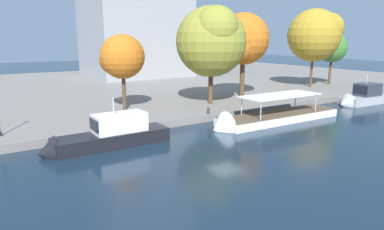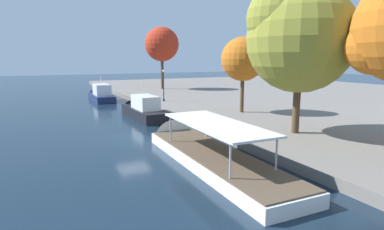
{
  "view_description": "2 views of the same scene",
  "coord_description": "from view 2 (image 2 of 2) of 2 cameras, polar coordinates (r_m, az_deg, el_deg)",
  "views": [
    {
      "loc": [
        -16.91,
        -20.96,
        8.0
      ],
      "look_at": [
        -0.99,
        3.55,
        1.52
      ],
      "focal_mm": 32.49,
      "sensor_mm": 36.0,
      "label": 1
    },
    {
      "loc": [
        23.96,
        -6.65,
        6.21
      ],
      "look_at": [
        1.54,
        4.46,
        1.77
      ],
      "focal_mm": 29.78,
      "sensor_mm": 36.0,
      "label": 2
    }
  ],
  "objects": [
    {
      "name": "tree_3",
      "position": [
        33.71,
        9.04,
        9.81
      ],
      "size": [
        4.52,
        4.57,
        7.78
      ],
      "color": "#4C3823",
      "rests_on": "dock_promenade"
    },
    {
      "name": "mooring_bollard_2",
      "position": [
        25.41,
        5.1,
        -1.78
      ],
      "size": [
        0.28,
        0.28,
        0.68
      ],
      "color": "#2D2D33",
      "rests_on": "dock_promenade"
    },
    {
      "name": "tree_4",
      "position": [
        24.84,
        18.06,
        13.13
      ],
      "size": [
        7.82,
        7.85,
        10.88
      ],
      "color": "#4C3823",
      "rests_on": "dock_promenade"
    },
    {
      "name": "mooring_bollard_0",
      "position": [
        42.44,
        -8.13,
        3.01
      ],
      "size": [
        0.26,
        0.26,
        0.79
      ],
      "color": "#2D2D33",
      "rests_on": "dock_promenade"
    },
    {
      "name": "tree_2",
      "position": [
        60.04,
        -5.59,
        12.39
      ],
      "size": [
        6.24,
        6.24,
        11.31
      ],
      "color": "#4C3823",
      "rests_on": "dock_promenade"
    },
    {
      "name": "motor_yacht_1",
      "position": [
        34.64,
        -8.94,
        0.71
      ],
      "size": [
        9.7,
        2.52,
        4.54
      ],
      "rotation": [
        0.0,
        0.0,
        3.16
      ],
      "color": "black",
      "rests_on": "ground_plane"
    },
    {
      "name": "motor_yacht_0",
      "position": [
        50.51,
        -16.05,
        3.36
      ],
      "size": [
        9.56,
        2.66,
        4.73
      ],
      "rotation": [
        0.0,
        0.0,
        3.14
      ],
      "color": "navy",
      "rests_on": "ground_plane"
    },
    {
      "name": "tour_boat_2",
      "position": [
        19.91,
        2.33,
        -7.3
      ],
      "size": [
        14.77,
        3.58,
        3.95
      ],
      "rotation": [
        0.0,
        0.0,
        3.12
      ],
      "color": "white",
      "rests_on": "ground_plane"
    },
    {
      "name": "ground_plane",
      "position": [
        25.62,
        -10.57,
        -4.14
      ],
      "size": [
        220.0,
        220.0,
        0.0
      ],
      "primitive_type": "plane",
      "color": "#142333"
    },
    {
      "name": "lamp_post",
      "position": [
        42.24,
        -5.12,
        5.44
      ],
      "size": [
        0.32,
        0.32,
        4.12
      ],
      "color": "black",
      "rests_on": "dock_promenade"
    }
  ]
}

